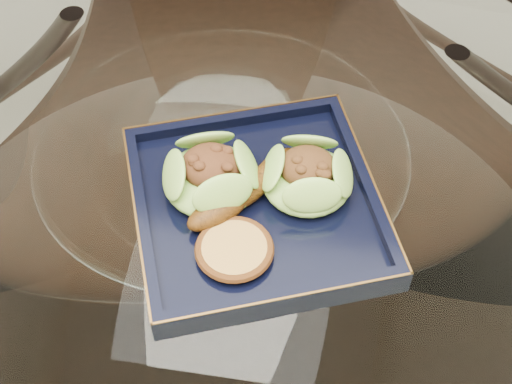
# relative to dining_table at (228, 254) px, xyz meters

# --- Properties ---
(dining_table) EXTENTS (1.13, 1.13, 0.77)m
(dining_table) POSITION_rel_dining_table_xyz_m (0.00, 0.00, 0.00)
(dining_table) COLOR white
(dining_table) RESTS_ON ground
(dining_chair) EXTENTS (0.47, 0.47, 0.89)m
(dining_chair) POSITION_rel_dining_table_xyz_m (-0.04, 0.38, -0.10)
(dining_chair) COLOR black
(dining_chair) RESTS_ON ground
(navy_plate) EXTENTS (0.35, 0.35, 0.02)m
(navy_plate) POSITION_rel_dining_table_xyz_m (0.05, -0.05, 0.17)
(navy_plate) COLOR black
(navy_plate) RESTS_ON dining_table
(lettuce_wrap_left) EXTENTS (0.11, 0.11, 0.04)m
(lettuce_wrap_left) POSITION_rel_dining_table_xyz_m (-0.01, -0.03, 0.20)
(lettuce_wrap_left) COLOR #5B942B
(lettuce_wrap_left) RESTS_ON navy_plate
(lettuce_wrap_right) EXTENTS (0.13, 0.13, 0.04)m
(lettuce_wrap_right) POSITION_rel_dining_table_xyz_m (0.10, -0.02, 0.20)
(lettuce_wrap_right) COLOR #5F942B
(lettuce_wrap_right) RESTS_ON navy_plate
(roasted_plantain) EXTENTS (0.12, 0.14, 0.03)m
(roasted_plantain) POSITION_rel_dining_table_xyz_m (0.03, -0.04, 0.20)
(roasted_plantain) COLOR #62360A
(roasted_plantain) RESTS_ON navy_plate
(crumb_patty) EXTENTS (0.07, 0.07, 0.01)m
(crumb_patty) POSITION_rel_dining_table_xyz_m (0.03, -0.12, 0.19)
(crumb_patty) COLOR gold
(crumb_patty) RESTS_ON navy_plate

